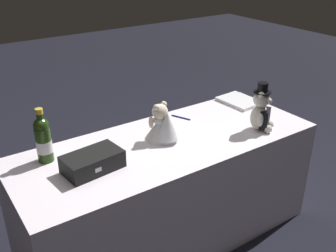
% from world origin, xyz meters
% --- Properties ---
extents(ground_plane, '(12.00, 12.00, 0.00)m').
position_xyz_m(ground_plane, '(0.00, 0.00, 0.00)').
color(ground_plane, black).
extents(reception_table, '(1.84, 0.71, 0.71)m').
position_xyz_m(reception_table, '(0.00, 0.00, 0.35)').
color(reception_table, white).
rests_on(reception_table, ground_plane).
extents(teddy_bear_groom, '(0.15, 0.15, 0.31)m').
position_xyz_m(teddy_bear_groom, '(0.57, -0.19, 0.83)').
color(teddy_bear_groom, silver).
rests_on(teddy_bear_groom, reception_table).
extents(teddy_bear_bride, '(0.19, 0.23, 0.23)m').
position_xyz_m(teddy_bear_bride, '(-0.01, 0.04, 0.80)').
color(teddy_bear_bride, white).
rests_on(teddy_bear_bride, reception_table).
extents(champagne_bottle, '(0.08, 0.08, 0.30)m').
position_xyz_m(champagne_bottle, '(-0.67, 0.19, 0.84)').
color(champagne_bottle, '#233E10').
rests_on(champagne_bottle, reception_table).
extents(signing_pen, '(0.07, 0.14, 0.01)m').
position_xyz_m(signing_pen, '(0.25, 0.23, 0.71)').
color(signing_pen, navy).
rests_on(signing_pen, reception_table).
extents(gift_case_black, '(0.32, 0.21, 0.09)m').
position_xyz_m(gift_case_black, '(-0.50, -0.04, 0.76)').
color(gift_case_black, black).
rests_on(gift_case_black, reception_table).
extents(guestbook, '(0.24, 0.30, 0.02)m').
position_xyz_m(guestbook, '(0.77, 0.20, 0.72)').
color(guestbook, white).
rests_on(guestbook, reception_table).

